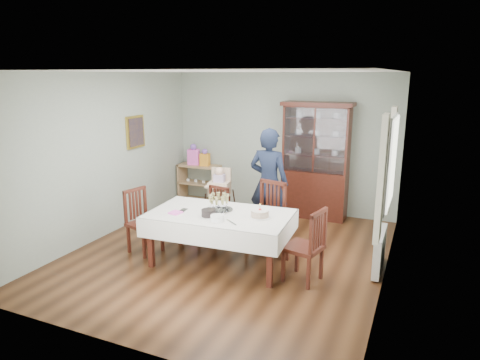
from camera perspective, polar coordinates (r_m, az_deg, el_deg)
The scene contains 25 objects.
floor at distance 6.63m, azimuth -1.54°, elevation -9.77°, with size 5.00×5.00×0.00m, color #593319.
room_shell at distance 6.62m, azimuth 0.32°, elevation 5.61°, with size 5.00×5.00×5.00m.
dining_table at distance 6.17m, azimuth -2.66°, elevation -7.75°, with size 2.06×1.27×0.76m.
china_cabinet at distance 8.11m, azimuth 10.06°, elevation 2.76°, with size 1.30×0.48×2.18m.
sideboard at distance 9.18m, azimuth -5.42°, elevation -0.41°, with size 0.90×0.38×0.80m.
picture_frame at distance 7.98m, azimuth -13.78°, elevation 6.24°, with size 0.04×0.48×0.58m, color gold.
window at distance 5.91m, azimuth 19.59°, elevation 2.26°, with size 0.04×1.02×1.22m, color white.
curtain_left at distance 5.33m, azimuth 18.34°, elevation 0.06°, with size 0.07×0.30×1.55m, color silver.
curtain_right at distance 6.54m, azimuth 19.42°, elevation 2.44°, with size 0.07×0.30×1.55m, color silver.
radiator at distance 6.27m, azimuth 18.11°, elevation -8.94°, with size 0.10×0.80×0.55m, color white.
chair_far_left at distance 6.98m, azimuth -3.55°, elevation -6.17°, with size 0.46×0.46×0.90m.
chair_far_right at distance 6.62m, azimuth 3.40°, elevation -6.82°, with size 0.58×0.58×1.07m.
chair_end_left at distance 6.76m, azimuth -12.62°, elevation -6.97°, with size 0.53×0.53×0.97m.
chair_end_right at distance 5.76m, azimuth 8.54°, elevation -10.45°, with size 0.54×0.54×1.00m.
woman at distance 7.06m, azimuth 3.86°, elevation -0.44°, with size 0.67×0.44×1.83m, color black.
high_chair at distance 7.69m, azimuth -2.73°, elevation -3.05°, with size 0.55×0.55×1.07m.
champagne_tray at distance 6.12m, azimuth -2.81°, elevation -3.42°, with size 0.40×0.40×0.24m.
birthday_cake at distance 5.85m, azimuth 2.67°, elevation -4.53°, with size 0.28×0.28×0.20m.
plate_stack_dark at distance 5.91m, azimuth -4.21°, elevation -4.39°, with size 0.20×0.20×0.09m, color black.
plate_stack_white at distance 5.72m, azimuth -3.03°, elevation -5.09°, with size 0.19×0.19×0.08m, color white.
napkin_stack at distance 6.09m, azimuth -8.60°, elevation -4.32°, with size 0.15×0.15×0.02m, color #FF5DD0.
cutlery at distance 6.22m, azimuth -7.86°, elevation -3.95°, with size 0.11×0.16×0.01m, color silver, non-canonical shape.
cake_knife at distance 5.66m, azimuth -1.14°, elevation -5.66°, with size 0.25×0.02×0.01m, color silver.
gift_bag_pink at distance 9.09m, azimuth -6.22°, elevation 3.28°, with size 0.27×0.22×0.45m.
gift_bag_orange at distance 8.97m, azimuth -4.71°, elevation 2.93°, with size 0.21×0.16×0.36m.
Camera 1 is at (2.59, -5.49, 2.66)m, focal length 32.00 mm.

